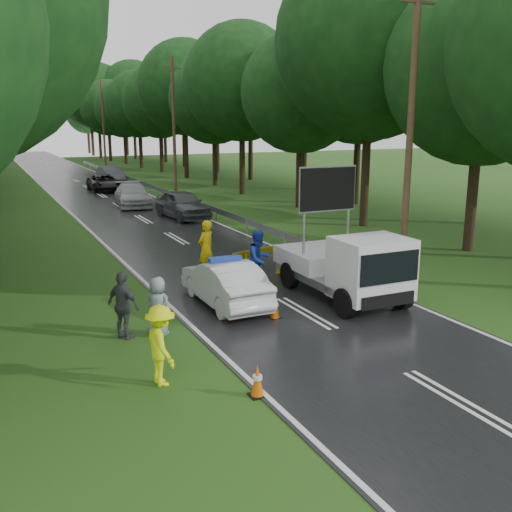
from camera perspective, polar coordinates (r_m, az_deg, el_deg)
ground at (r=16.72m, az=4.95°, el=-5.72°), size 160.00×160.00×0.00m
road at (r=44.63m, az=-15.20°, el=5.87°), size 7.00×140.00×0.02m
guardrail at (r=45.07m, az=-10.51°, el=6.87°), size 0.12×60.06×0.70m
utility_pole_near at (r=20.49m, az=15.16°, el=11.82°), size 1.40×0.24×10.00m
utility_pole_mid at (r=43.64m, az=-8.22°, el=12.70°), size 1.40×0.24×10.00m
utility_pole_far at (r=68.85m, az=-15.02°, el=12.57°), size 1.40×0.24×10.00m
tree_right_near at (r=23.24m, az=23.01°, el=17.53°), size 7.92×7.92×11.52m
police_sedan at (r=17.24m, az=-3.11°, el=-2.73°), size 1.44×4.11×1.49m
work_truck at (r=17.81m, az=9.13°, el=-0.99°), size 2.35×5.08×4.01m
barrier at (r=20.13m, az=0.61°, el=0.07°), size 2.57×0.75×1.09m
officer at (r=20.31m, az=-5.02°, el=0.72°), size 0.89×0.79×2.05m
civilian at (r=18.96m, az=0.31°, el=-0.29°), size 1.13×1.00×1.95m
bystander_left at (r=12.24m, az=-9.48°, el=-8.80°), size 0.72×1.16×1.74m
bystander_mid at (r=14.91m, az=-13.11°, el=-4.82°), size 0.91×1.11×1.77m
bystander_right at (r=15.00m, az=-9.78°, el=-4.98°), size 0.87×0.90×1.56m
queue_car_first at (r=33.07m, az=-7.39°, el=5.15°), size 2.34×4.87×1.60m
queue_car_second at (r=38.42m, az=-12.23°, el=5.99°), size 2.66×5.28×1.47m
queue_car_third at (r=47.39m, az=-14.93°, el=7.09°), size 2.20×4.74×1.32m
queue_car_fourth at (r=53.59m, az=-14.30°, el=7.91°), size 1.98×4.72×1.52m
cone_near_left at (r=11.78m, az=0.14°, el=-12.38°), size 0.32×0.32×0.69m
cone_center at (r=16.14m, az=1.91°, el=-5.15°), size 0.32×0.32×0.67m
cone_far at (r=20.83m, az=-2.36°, el=-0.81°), size 0.35×0.35×0.74m
cone_left_mid at (r=16.30m, az=-2.31°, el=-4.94°), size 0.33×0.33×0.69m
cone_right at (r=21.92m, az=6.22°, el=-0.07°), size 0.38×0.38×0.81m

